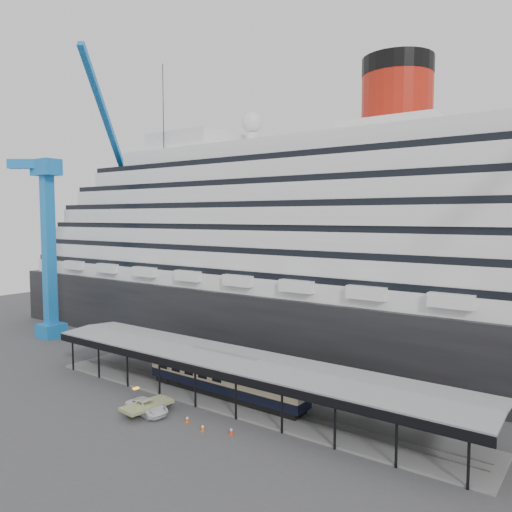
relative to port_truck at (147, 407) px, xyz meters
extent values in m
plane|color=#3C3C3F|center=(5.83, 3.60, -0.75)|extent=(200.00, 200.00, 0.00)
cube|color=black|center=(5.83, 35.60, 4.25)|extent=(130.00, 30.00, 10.00)
cylinder|color=#A61B0D|center=(13.83, 35.60, 36.65)|extent=(10.00, 10.00, 9.00)
cylinder|color=black|center=(13.83, 35.60, 41.90)|extent=(10.10, 10.10, 2.50)
sphere|color=silver|center=(-12.17, 35.60, 36.95)|extent=(3.60, 3.60, 3.60)
cube|color=slate|center=(5.83, 8.60, -0.63)|extent=(56.00, 8.00, 0.24)
cube|color=slate|center=(5.83, 7.88, -0.47)|extent=(54.00, 0.08, 0.10)
cube|color=slate|center=(5.83, 9.32, -0.47)|extent=(54.00, 0.08, 0.10)
cube|color=black|center=(5.83, 4.10, 3.70)|extent=(56.00, 0.18, 0.90)
cube|color=black|center=(5.83, 13.10, 3.70)|extent=(56.00, 0.18, 0.90)
cube|color=slate|center=(5.83, 8.60, 4.43)|extent=(56.00, 9.00, 0.24)
cube|color=blue|center=(-40.17, 13.60, 0.45)|extent=(4.00, 4.00, 2.40)
cube|color=blue|center=(-40.17, 13.60, 14.65)|extent=(1.80, 1.80, 26.00)
cube|color=blue|center=(-40.17, 13.60, 29.05)|extent=(5.00, 3.20, 2.80)
cube|color=blue|center=(-31.78, 19.47, 38.45)|extent=(12.92, 17.86, 16.80)
cube|color=blue|center=(-43.04, 11.59, 29.65)|extent=(5.83, 4.75, 1.60)
cylinder|color=black|center=(-23.39, 25.35, 22.85)|extent=(0.12, 0.12, 47.21)
imported|color=silver|center=(0.00, 0.00, 0.00)|extent=(5.66, 3.06, 1.51)
cube|color=black|center=(3.79, 8.60, -0.16)|extent=(21.12, 2.76, 0.70)
cube|color=black|center=(3.79, 8.60, 0.74)|extent=(22.13, 3.18, 1.10)
cube|color=beige|center=(3.79, 8.60, 1.95)|extent=(22.13, 3.22, 1.30)
cube|color=black|center=(3.79, 8.60, 2.80)|extent=(22.13, 3.18, 0.40)
cube|color=#D34F0B|center=(5.16, 0.85, -0.74)|extent=(0.48, 0.48, 0.03)
cone|color=#D34F0B|center=(5.16, 0.85, -0.34)|extent=(0.40, 0.40, 0.77)
cylinder|color=white|center=(5.16, 0.85, -0.27)|extent=(0.25, 0.25, 0.15)
cube|color=red|center=(10.67, 1.28, -0.74)|extent=(0.42, 0.42, 0.03)
cone|color=red|center=(10.67, 1.28, -0.33)|extent=(0.36, 0.36, 0.79)
cylinder|color=white|center=(10.67, 1.28, -0.26)|extent=(0.25, 0.25, 0.15)
cube|color=#D2510B|center=(7.89, 0.21, -0.74)|extent=(0.43, 0.43, 0.03)
cone|color=#D2510B|center=(7.89, 0.21, -0.34)|extent=(0.36, 0.36, 0.78)
cylinder|color=white|center=(7.89, 0.21, -0.27)|extent=(0.25, 0.25, 0.15)
camera|label=1|loc=(40.41, -35.55, 20.55)|focal=35.00mm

